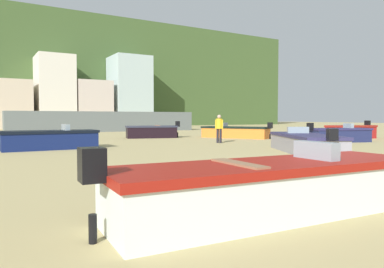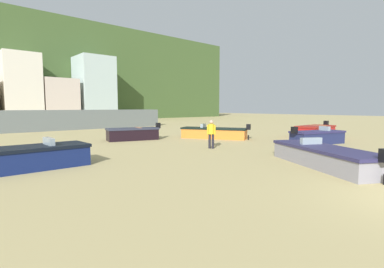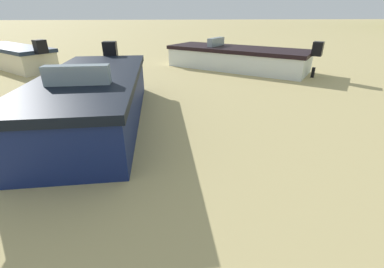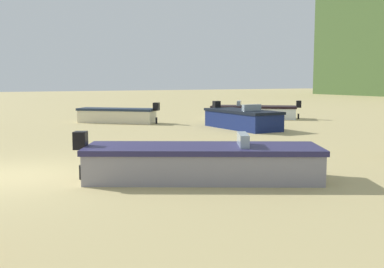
{
  "view_description": "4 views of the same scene",
  "coord_description": "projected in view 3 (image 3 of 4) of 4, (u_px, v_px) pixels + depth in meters",
  "views": [
    {
      "loc": [
        -9.31,
        -6.96,
        1.48
      ],
      "look_at": [
        1.09,
        10.8,
        0.52
      ],
      "focal_mm": 34.02,
      "sensor_mm": 36.0,
      "label": 1
    },
    {
      "loc": [
        -8.89,
        -1.27,
        2.33
      ],
      "look_at": [
        3.89,
        13.41,
        0.52
      ],
      "focal_mm": 26.83,
      "sensor_mm": 36.0,
      "label": 2
    },
    {
      "loc": [
        -1.88,
        12.1,
        1.83
      ],
      "look_at": [
        -4.4,
        12.36,
        0.63
      ],
      "focal_mm": 24.09,
      "sensor_mm": 36.0,
      "label": 3
    },
    {
      "loc": [
        11.59,
        -1.47,
        2.26
      ],
      "look_at": [
        -0.41,
        4.94,
        0.69
      ],
      "focal_mm": 44.5,
      "sensor_mm": 36.0,
      "label": 4
    }
  ],
  "objects": [
    {
      "name": "boat_cream_7",
      "position": [
        14.0,
        57.0,
        9.27
      ],
      "size": [
        3.62,
        3.83,
        1.08
      ],
      "rotation": [
        0.0,
        0.0,
        2.41
      ],
      "color": "beige",
      "rests_on": "ground"
    },
    {
      "name": "boat_white_2",
      "position": [
        237.0,
        58.0,
        9.08
      ],
      "size": [
        4.32,
        4.87,
        1.05
      ],
      "rotation": [
        0.0,
        0.0,
        2.48
      ],
      "color": "white",
      "rests_on": "ground"
    },
    {
      "name": "boat_navy_6",
      "position": [
        94.0,
        97.0,
        4.65
      ],
      "size": [
        4.47,
        1.7,
        1.19
      ],
      "rotation": [
        0.0,
        0.0,
        4.73
      ],
      "color": "navy",
      "rests_on": "ground"
    }
  ]
}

